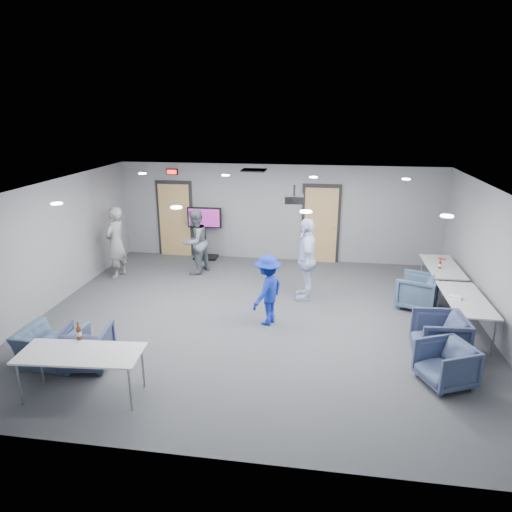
# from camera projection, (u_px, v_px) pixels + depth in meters

# --- Properties ---
(floor) EXTENTS (9.00, 9.00, 0.00)m
(floor) POSITION_uv_depth(u_px,v_px,m) (257.00, 319.00, 9.43)
(floor) COLOR #373A3E
(floor) RESTS_ON ground
(ceiling) EXTENTS (9.00, 9.00, 0.00)m
(ceiling) POSITION_uv_depth(u_px,v_px,m) (257.00, 189.00, 8.60)
(ceiling) COLOR silver
(ceiling) RESTS_ON wall_back
(wall_back) EXTENTS (9.00, 0.02, 2.70)m
(wall_back) POSITION_uv_depth(u_px,v_px,m) (278.00, 213.00, 12.78)
(wall_back) COLOR gray
(wall_back) RESTS_ON floor
(wall_front) EXTENTS (9.00, 0.02, 2.70)m
(wall_front) POSITION_uv_depth(u_px,v_px,m) (206.00, 363.00, 5.25)
(wall_front) COLOR gray
(wall_front) RESTS_ON floor
(wall_left) EXTENTS (0.02, 8.00, 2.70)m
(wall_left) POSITION_uv_depth(u_px,v_px,m) (47.00, 247.00, 9.65)
(wall_left) COLOR gray
(wall_left) RESTS_ON floor
(wall_right) EXTENTS (0.02, 8.00, 2.70)m
(wall_right) POSITION_uv_depth(u_px,v_px,m) (499.00, 268.00, 8.38)
(wall_right) COLOR gray
(wall_right) RESTS_ON floor
(door_left) EXTENTS (1.06, 0.17, 2.24)m
(door_left) POSITION_uv_depth(u_px,v_px,m) (175.00, 220.00, 13.24)
(door_left) COLOR black
(door_left) RESTS_ON wall_back
(door_right) EXTENTS (1.06, 0.17, 2.24)m
(door_right) POSITION_uv_depth(u_px,v_px,m) (321.00, 225.00, 12.65)
(door_right) COLOR black
(door_right) RESTS_ON wall_back
(exit_sign) EXTENTS (0.32, 0.08, 0.16)m
(exit_sign) POSITION_uv_depth(u_px,v_px,m) (172.00, 172.00, 12.80)
(exit_sign) COLOR black
(exit_sign) RESTS_ON wall_back
(hvac_diffuser) EXTENTS (0.60, 0.60, 0.03)m
(hvac_diffuser) POSITION_uv_depth(u_px,v_px,m) (254.00, 170.00, 11.31)
(hvac_diffuser) COLOR black
(hvac_diffuser) RESTS_ON ceiling
(downlights) EXTENTS (6.18, 3.78, 0.02)m
(downlights) POSITION_uv_depth(u_px,v_px,m) (257.00, 190.00, 8.60)
(downlights) COLOR white
(downlights) RESTS_ON ceiling
(person_a) EXTENTS (0.55, 0.73, 1.83)m
(person_a) POSITION_uv_depth(u_px,v_px,m) (116.00, 242.00, 11.53)
(person_a) COLOR gray
(person_a) RESTS_ON floor
(person_b) EXTENTS (0.91, 1.01, 1.70)m
(person_b) POSITION_uv_depth(u_px,v_px,m) (195.00, 242.00, 11.81)
(person_b) COLOR slate
(person_b) RESTS_ON floor
(person_c) EXTENTS (0.52, 1.12, 1.88)m
(person_c) POSITION_uv_depth(u_px,v_px,m) (306.00, 259.00, 10.18)
(person_c) COLOR #C4D2FC
(person_c) RESTS_ON floor
(person_d) EXTENTS (0.85, 1.06, 1.44)m
(person_d) POSITION_uv_depth(u_px,v_px,m) (267.00, 290.00, 9.03)
(person_d) COLOR #172B97
(person_d) RESTS_ON floor
(chair_right_a) EXTENTS (1.04, 1.03, 0.74)m
(chair_right_a) POSITION_uv_depth(u_px,v_px,m) (417.00, 291.00, 9.88)
(chair_right_a) COLOR #3D5069
(chair_right_a) RESTS_ON floor
(chair_right_b) EXTENTS (0.90, 0.87, 0.77)m
(chair_right_b) POSITION_uv_depth(u_px,v_px,m) (439.00, 336.00, 7.91)
(chair_right_b) COLOR #36405E
(chair_right_b) RESTS_ON floor
(chair_right_c) EXTENTS (0.98, 0.97, 0.68)m
(chair_right_c) POSITION_uv_depth(u_px,v_px,m) (446.00, 364.00, 7.11)
(chair_right_c) COLOR #3D4A6A
(chair_right_c) RESTS_ON floor
(chair_front_a) EXTENTS (0.87, 0.89, 0.71)m
(chair_front_a) POSITION_uv_depth(u_px,v_px,m) (87.00, 347.00, 7.61)
(chair_front_a) COLOR #333A58
(chair_front_a) RESTS_ON floor
(chair_front_b) EXTENTS (1.04, 0.92, 0.65)m
(chair_front_b) POSITION_uv_depth(u_px,v_px,m) (52.00, 347.00, 7.67)
(chair_front_b) COLOR #3C4F69
(chair_front_b) RESTS_ON floor
(table_right_a) EXTENTS (0.71, 1.70, 0.73)m
(table_right_a) POSITION_uv_depth(u_px,v_px,m) (442.00, 268.00, 10.40)
(table_right_a) COLOR #BBBDC0
(table_right_a) RESTS_ON floor
(table_right_b) EXTENTS (0.74, 1.77, 0.73)m
(table_right_b) POSITION_uv_depth(u_px,v_px,m) (466.00, 301.00, 8.61)
(table_right_b) COLOR #BBBDC0
(table_right_b) RESTS_ON floor
(table_front_left) EXTENTS (1.85, 0.88, 0.73)m
(table_front_left) POSITION_uv_depth(u_px,v_px,m) (81.00, 355.00, 6.71)
(table_front_left) COLOR #BBBDC0
(table_front_left) RESTS_ON floor
(bottle_front) EXTENTS (0.08, 0.08, 0.29)m
(bottle_front) POSITION_uv_depth(u_px,v_px,m) (79.00, 333.00, 7.04)
(bottle_front) COLOR #5C230F
(bottle_front) RESTS_ON table_front_left
(bottle_right) EXTENTS (0.06, 0.06, 0.23)m
(bottle_right) POSITION_uv_depth(u_px,v_px,m) (440.00, 265.00, 10.18)
(bottle_right) COLOR #5C230F
(bottle_right) RESTS_ON table_right_a
(snack_box) EXTENTS (0.17, 0.13, 0.03)m
(snack_box) POSITION_uv_depth(u_px,v_px,m) (442.00, 259.00, 10.80)
(snack_box) COLOR red
(snack_box) RESTS_ON table_right_a
(wrapper) EXTENTS (0.26, 0.22, 0.05)m
(wrapper) POSITION_uv_depth(u_px,v_px,m) (455.00, 297.00, 8.60)
(wrapper) COLOR white
(wrapper) RESTS_ON table_right_b
(tv_stand) EXTENTS (0.98, 0.47, 1.50)m
(tv_stand) POSITION_uv_depth(u_px,v_px,m) (205.00, 230.00, 12.98)
(tv_stand) COLOR black
(tv_stand) RESTS_ON floor
(projector) EXTENTS (0.40, 0.37, 0.36)m
(projector) POSITION_uv_depth(u_px,v_px,m) (294.00, 199.00, 9.19)
(projector) COLOR black
(projector) RESTS_ON ceiling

